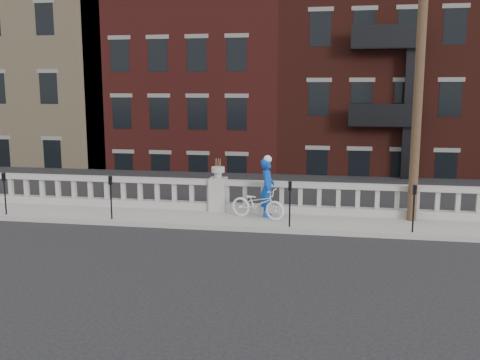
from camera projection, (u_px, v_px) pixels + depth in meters
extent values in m
plane|color=black|center=(187.00, 248.00, 14.15)|extent=(120.00, 120.00, 0.00)
cube|color=gray|center=(212.00, 219.00, 17.05)|extent=(32.00, 2.20, 0.15)
cube|color=gray|center=(218.00, 206.00, 17.94)|extent=(28.00, 0.34, 0.25)
cube|color=gray|center=(218.00, 182.00, 17.80)|extent=(28.00, 0.34, 0.16)
cube|color=gray|center=(218.00, 194.00, 17.87)|extent=(0.55, 0.55, 1.10)
cylinder|color=gray|center=(218.00, 175.00, 17.76)|extent=(0.24, 0.24, 0.20)
cylinder|color=gray|center=(218.00, 170.00, 17.73)|extent=(0.44, 0.44, 0.18)
cube|color=#605E59|center=(221.00, 279.00, 18.73)|extent=(36.00, 0.50, 5.15)
cube|color=black|center=(281.00, 216.00, 40.23)|extent=(80.00, 44.00, 0.50)
cube|color=#595651|center=(196.00, 256.00, 23.20)|extent=(16.00, 7.00, 4.00)
cube|color=tan|center=(28.00, 77.00, 36.54)|extent=(18.00, 16.00, 20.00)
cube|color=#4E1916|center=(210.00, 124.00, 33.87)|extent=(10.00, 14.00, 14.00)
cube|color=black|center=(209.00, 7.00, 32.67)|extent=(10.30, 14.30, 0.30)
cube|color=#3D1510|center=(372.00, 113.00, 32.04)|extent=(10.00, 14.00, 15.50)
cylinder|color=#422D1E|center=(420.00, 55.00, 15.73)|extent=(0.28, 0.28, 10.00)
cylinder|color=black|center=(5.00, 198.00, 17.25)|extent=(0.05, 0.05, 1.10)
cube|color=black|center=(4.00, 177.00, 17.14)|extent=(0.10, 0.08, 0.26)
cube|color=black|center=(3.00, 176.00, 17.09)|extent=(0.06, 0.01, 0.08)
cylinder|color=black|center=(111.00, 202.00, 16.63)|extent=(0.05, 0.05, 1.10)
cube|color=black|center=(110.00, 180.00, 16.52)|extent=(0.10, 0.08, 0.26)
cube|color=black|center=(110.00, 179.00, 16.47)|extent=(0.06, 0.01, 0.08)
cylinder|color=black|center=(290.00, 209.00, 15.69)|extent=(0.05, 0.05, 1.10)
cube|color=black|center=(290.00, 186.00, 15.57)|extent=(0.10, 0.08, 0.26)
cube|color=black|center=(290.00, 185.00, 15.52)|extent=(0.06, 0.01, 0.08)
cylinder|color=black|center=(413.00, 213.00, 15.09)|extent=(0.05, 0.05, 1.10)
cube|color=black|center=(415.00, 190.00, 14.98)|extent=(0.10, 0.08, 0.26)
cube|color=black|center=(415.00, 189.00, 14.93)|extent=(0.06, 0.01, 0.08)
imported|color=white|center=(258.00, 203.00, 16.77)|extent=(1.91, 1.15, 0.95)
imported|color=#0B40B3|center=(267.00, 188.00, 16.97)|extent=(0.48, 0.70, 1.85)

